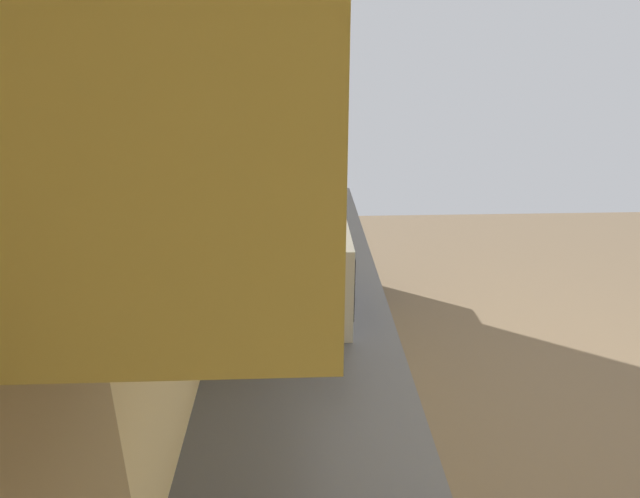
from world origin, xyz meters
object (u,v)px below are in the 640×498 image
at_px(bowl, 309,198).
at_px(microwave, 297,267).
at_px(kettle, 311,224).
at_px(oven_range, 300,235).

bearing_deg(bowl, microwave, 176.93).
bearing_deg(microwave, bowl, -3.07).
xyz_separation_m(bowl, kettle, (-0.55, 0.00, 0.04)).
relative_size(oven_range, kettle, 5.62).
distance_m(bowl, kettle, 0.55).
bearing_deg(kettle, bowl, 0.00).
bearing_deg(bowl, oven_range, 4.85).
bearing_deg(oven_range, kettle, -177.44).
xyz_separation_m(oven_range, bowl, (-0.61, -0.05, 0.47)).
relative_size(oven_range, bowl, 8.13).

